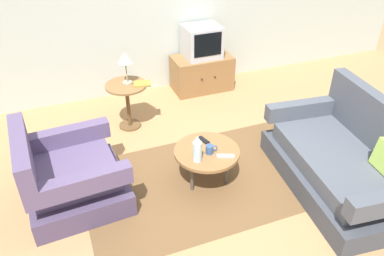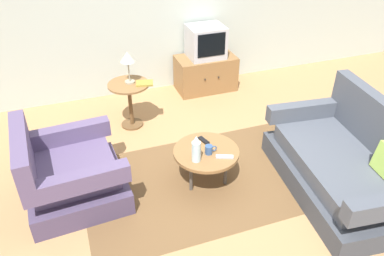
{
  "view_description": "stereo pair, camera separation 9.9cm",
  "coord_description": "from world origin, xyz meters",
  "px_view_note": "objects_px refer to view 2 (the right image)",
  "views": [
    {
      "loc": [
        -1.38,
        -2.84,
        2.78
      ],
      "look_at": [
        -0.14,
        0.35,
        0.55
      ],
      "focal_mm": 35.87,
      "sensor_mm": 36.0,
      "label": 1
    },
    {
      "loc": [
        -1.28,
        -2.87,
        2.78
      ],
      "look_at": [
        -0.14,
        0.35,
        0.55
      ],
      "focal_mm": 35.87,
      "sensor_mm": 36.0,
      "label": 2
    }
  ],
  "objects_px": {
    "tv_stand": "(206,73)",
    "book": "(145,83)",
    "television": "(206,42)",
    "tv_remote_dark": "(204,140)",
    "table_lamp": "(128,59)",
    "armchair": "(69,176)",
    "tv_remote_silver": "(225,157)",
    "vase": "(196,149)",
    "coffee_table": "(206,153)",
    "side_table": "(130,96)",
    "mug": "(209,150)",
    "couch": "(346,166)"
  },
  "relations": [
    {
      "from": "armchair",
      "to": "book",
      "type": "height_order",
      "value": "armchair"
    },
    {
      "from": "table_lamp",
      "to": "tv_remote_silver",
      "type": "xyz_separation_m",
      "value": [
        0.62,
        -1.58,
        -0.52
      ]
    },
    {
      "from": "coffee_table",
      "to": "table_lamp",
      "type": "xyz_separation_m",
      "value": [
        -0.49,
        1.41,
        0.56
      ]
    },
    {
      "from": "couch",
      "to": "tv_stand",
      "type": "xyz_separation_m",
      "value": [
        -0.52,
        2.64,
        -0.03
      ]
    },
    {
      "from": "coffee_table",
      "to": "book",
      "type": "height_order",
      "value": "book"
    },
    {
      "from": "television",
      "to": "coffee_table",
      "type": "bearing_deg",
      "value": -111.03
    },
    {
      "from": "television",
      "to": "tv_remote_silver",
      "type": "height_order",
      "value": "television"
    },
    {
      "from": "tv_remote_silver",
      "to": "book",
      "type": "xyz_separation_m",
      "value": [
        -0.46,
        1.48,
        0.21
      ]
    },
    {
      "from": "side_table",
      "to": "tv_remote_dark",
      "type": "xyz_separation_m",
      "value": [
        0.55,
        -1.22,
        -0.03
      ]
    },
    {
      "from": "television",
      "to": "vase",
      "type": "relative_size",
      "value": 1.79
    },
    {
      "from": "vase",
      "to": "television",
      "type": "bearing_deg",
      "value": 66.52
    },
    {
      "from": "couch",
      "to": "book",
      "type": "relative_size",
      "value": 7.54
    },
    {
      "from": "couch",
      "to": "armchair",
      "type": "bearing_deg",
      "value": 79.67
    },
    {
      "from": "tv_remote_dark",
      "to": "tv_remote_silver",
      "type": "distance_m",
      "value": 0.35
    },
    {
      "from": "coffee_table",
      "to": "mug",
      "type": "relative_size",
      "value": 5.39
    },
    {
      "from": "couch",
      "to": "vase",
      "type": "relative_size",
      "value": 6.2
    },
    {
      "from": "side_table",
      "to": "table_lamp",
      "type": "bearing_deg",
      "value": 43.72
    },
    {
      "from": "armchair",
      "to": "television",
      "type": "bearing_deg",
      "value": 126.69
    },
    {
      "from": "tv_stand",
      "to": "vase",
      "type": "relative_size",
      "value": 3.04
    },
    {
      "from": "tv_stand",
      "to": "book",
      "type": "xyz_separation_m",
      "value": [
        -1.12,
        -0.74,
        0.36
      ]
    },
    {
      "from": "tv_remote_dark",
      "to": "side_table",
      "type": "bearing_deg",
      "value": -171.29
    },
    {
      "from": "couch",
      "to": "coffee_table",
      "type": "bearing_deg",
      "value": 72.11
    },
    {
      "from": "coffee_table",
      "to": "mug",
      "type": "bearing_deg",
      "value": -80.04
    },
    {
      "from": "table_lamp",
      "to": "side_table",
      "type": "bearing_deg",
      "value": -136.28
    },
    {
      "from": "television",
      "to": "tv_remote_dark",
      "type": "relative_size",
      "value": 3.35
    },
    {
      "from": "armchair",
      "to": "coffee_table",
      "type": "distance_m",
      "value": 1.41
    },
    {
      "from": "television",
      "to": "table_lamp",
      "type": "distance_m",
      "value": 1.45
    },
    {
      "from": "armchair",
      "to": "tv_remote_silver",
      "type": "relative_size",
      "value": 5.6
    },
    {
      "from": "armchair",
      "to": "television",
      "type": "distance_m",
      "value": 2.9
    },
    {
      "from": "armchair",
      "to": "tv_stand",
      "type": "bearing_deg",
      "value": 126.43
    },
    {
      "from": "tv_remote_silver",
      "to": "tv_remote_dark",
      "type": "bearing_deg",
      "value": -51.65
    },
    {
      "from": "vase",
      "to": "book",
      "type": "xyz_separation_m",
      "value": [
        -0.17,
        1.43,
        0.08
      ]
    },
    {
      "from": "tv_remote_dark",
      "to": "tv_remote_silver",
      "type": "xyz_separation_m",
      "value": [
        0.1,
        -0.34,
        0.0
      ]
    },
    {
      "from": "armchair",
      "to": "table_lamp",
      "type": "relative_size",
      "value": 2.5
    },
    {
      "from": "armchair",
      "to": "television",
      "type": "relative_size",
      "value": 1.95
    },
    {
      "from": "coffee_table",
      "to": "table_lamp",
      "type": "relative_size",
      "value": 1.68
    },
    {
      "from": "television",
      "to": "tv_remote_silver",
      "type": "relative_size",
      "value": 2.86
    },
    {
      "from": "armchair",
      "to": "side_table",
      "type": "relative_size",
      "value": 1.66
    },
    {
      "from": "television",
      "to": "tv_remote_dark",
      "type": "bearing_deg",
      "value": -111.78
    },
    {
      "from": "table_lamp",
      "to": "mug",
      "type": "bearing_deg",
      "value": -71.21
    },
    {
      "from": "mug",
      "to": "book",
      "type": "xyz_separation_m",
      "value": [
        -0.33,
        1.36,
        0.17
      ]
    },
    {
      "from": "tv_stand",
      "to": "television",
      "type": "distance_m",
      "value": 0.5
    },
    {
      "from": "book",
      "to": "tv_remote_dark",
      "type": "bearing_deg",
      "value": -58.95
    },
    {
      "from": "couch",
      "to": "table_lamp",
      "type": "xyz_separation_m",
      "value": [
        -1.8,
        2.0,
        0.64
      ]
    },
    {
      "from": "armchair",
      "to": "side_table",
      "type": "height_order",
      "value": "armchair"
    },
    {
      "from": "tv_stand",
      "to": "armchair",
      "type": "bearing_deg",
      "value": -140.02
    },
    {
      "from": "armchair",
      "to": "tv_remote_silver",
      "type": "distance_m",
      "value": 1.58
    },
    {
      "from": "tv_remote_silver",
      "to": "tv_stand",
      "type": "bearing_deg",
      "value": -83.92
    },
    {
      "from": "book",
      "to": "tv_remote_silver",
      "type": "bearing_deg",
      "value": -59.38
    },
    {
      "from": "side_table",
      "to": "television",
      "type": "relative_size",
      "value": 1.17
    }
  ]
}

